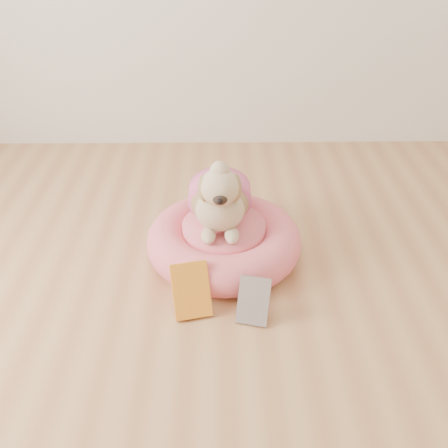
{
  "coord_description": "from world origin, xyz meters",
  "views": [
    {
      "loc": [
        0.11,
        -0.72,
        1.32
      ],
      "look_at": [
        0.13,
        0.98,
        0.2
      ],
      "focal_mm": 40.0,
      "sensor_mm": 36.0,
      "label": 1
    }
  ],
  "objects_px": {
    "book_white": "(254,301)",
    "dog": "(220,184)",
    "book_yellow": "(191,290)",
    "pet_bed": "(224,241)"
  },
  "relations": [
    {
      "from": "pet_bed",
      "to": "dog",
      "type": "relative_size",
      "value": 1.42
    },
    {
      "from": "pet_bed",
      "to": "book_yellow",
      "type": "height_order",
      "value": "book_yellow"
    },
    {
      "from": "book_yellow",
      "to": "book_white",
      "type": "xyz_separation_m",
      "value": [
        0.23,
        -0.04,
        -0.02
      ]
    },
    {
      "from": "dog",
      "to": "book_white",
      "type": "xyz_separation_m",
      "value": [
        0.12,
        -0.41,
        -0.26
      ]
    },
    {
      "from": "pet_bed",
      "to": "book_yellow",
      "type": "bearing_deg",
      "value": -110.39
    },
    {
      "from": "pet_bed",
      "to": "book_white",
      "type": "height_order",
      "value": "pet_bed"
    },
    {
      "from": "book_white",
      "to": "dog",
      "type": "bearing_deg",
      "value": 120.16
    },
    {
      "from": "dog",
      "to": "book_yellow",
      "type": "height_order",
      "value": "dog"
    },
    {
      "from": "book_yellow",
      "to": "book_white",
      "type": "relative_size",
      "value": 1.18
    },
    {
      "from": "book_yellow",
      "to": "pet_bed",
      "type": "bearing_deg",
      "value": 56.94
    }
  ]
}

